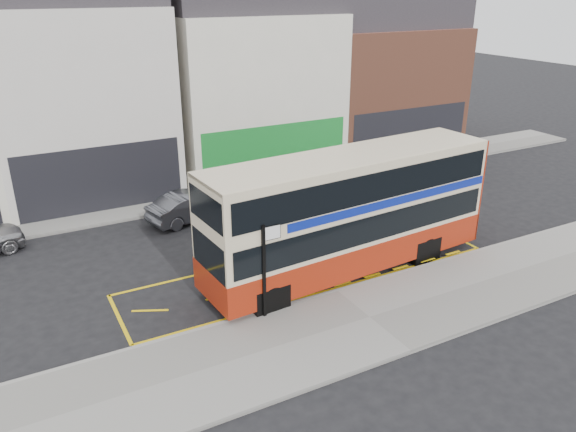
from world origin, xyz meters
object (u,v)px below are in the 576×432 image
bus_stop_post (265,262)px  car_white (349,175)px  street_tree_right (275,117)px  car_grey (192,206)px  double_decker_bus (350,211)px

bus_stop_post → car_white: 13.09m
car_white → street_tree_right: (-2.28, 3.89, 2.58)m
car_grey → street_tree_right: (6.34, 4.06, 2.61)m
street_tree_right → car_grey: bearing=-147.4°
double_decker_bus → bus_stop_post: 4.50m
double_decker_bus → car_grey: 8.33m
double_decker_bus → car_white: 9.23m
double_decker_bus → street_tree_right: bearing=72.0°
bus_stop_post → car_grey: bus_stop_post is taller
double_decker_bus → car_grey: double_decker_bus is taller
car_white → street_tree_right: 5.19m
bus_stop_post → car_white: size_ratio=0.64×
bus_stop_post → street_tree_right: street_tree_right is taller
bus_stop_post → car_white: (9.28, 9.14, -1.32)m
car_grey → car_white: bearing=-103.4°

